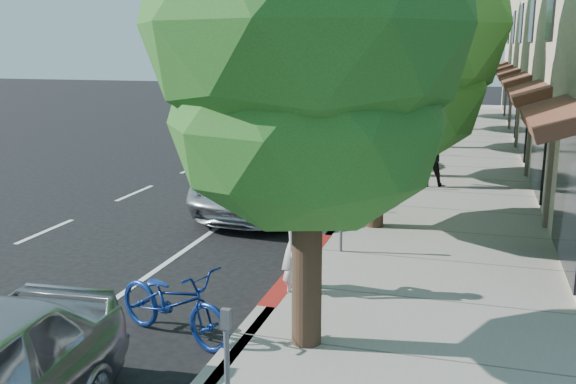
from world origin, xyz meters
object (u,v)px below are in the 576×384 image
at_px(street_tree_2, 410,28).
at_px(dark_sedan, 365,151).
at_px(street_tree_1, 380,31).
at_px(white_pickup, 362,129).
at_px(street_tree_5, 442,35).
at_px(street_tree_4, 436,27).
at_px(pedestrian, 429,155).
at_px(bicycle, 174,302).
at_px(street_tree_3, 426,21).
at_px(silver_suv, 277,177).
at_px(dark_suv_far, 371,114).
at_px(cyclist, 297,244).
at_px(street_tree_0, 308,34).

xyz_separation_m(street_tree_2, dark_sedan, (-1.40, 1.08, -3.91)).
xyz_separation_m(street_tree_1, street_tree_2, (0.00, 6.00, 0.20)).
bearing_deg(white_pickup, dark_sedan, -78.45).
distance_m(street_tree_2, street_tree_5, 18.00).
bearing_deg(street_tree_4, pedestrian, -86.50).
height_order(street_tree_5, bicycle, street_tree_5).
bearing_deg(street_tree_3, silver_suv, -104.61).
bearing_deg(bicycle, dark_suv_far, 22.74).
bearing_deg(cyclist, street_tree_0, -151.13).
height_order(cyclist, dark_suv_far, cyclist).
bearing_deg(cyclist, street_tree_3, 7.20).
height_order(street_tree_4, cyclist, street_tree_4).
bearing_deg(white_pickup, street_tree_4, 72.83).
height_order(street_tree_2, white_pickup, street_tree_2).
height_order(cyclist, bicycle, cyclist).
bearing_deg(white_pickup, silver_suv, -93.12).
xyz_separation_m(bicycle, pedestrian, (2.72, 10.74, 0.50)).
distance_m(street_tree_5, bicycle, 30.45).
bearing_deg(street_tree_5, street_tree_2, -90.00).
distance_m(street_tree_0, pedestrian, 11.12).
bearing_deg(street_tree_0, street_tree_1, 90.00).
relative_size(street_tree_1, dark_suv_far, 1.56).
height_order(street_tree_0, dark_sedan, street_tree_0).
bearing_deg(bicycle, street_tree_2, 11.51).
bearing_deg(silver_suv, dark_suv_far, 95.02).
relative_size(street_tree_2, street_tree_4, 0.94).
bearing_deg(street_tree_2, silver_suv, -121.30).
bearing_deg(dark_suv_far, street_tree_1, -73.58).
xyz_separation_m(street_tree_0, street_tree_3, (-0.00, 18.00, 0.78)).
relative_size(bicycle, white_pickup, 0.34).
height_order(street_tree_3, bicycle, street_tree_3).
height_order(silver_suv, dark_sedan, silver_suv).
distance_m(bicycle, dark_suv_far, 23.63).
height_order(cyclist, silver_suv, cyclist).
bearing_deg(cyclist, street_tree_5, 8.18).
xyz_separation_m(bicycle, white_pickup, (-0.28, 17.11, 0.34)).
bearing_deg(cyclist, white_pickup, 15.30).
bearing_deg(cyclist, street_tree_4, 7.82).
height_order(street_tree_4, street_tree_5, street_tree_4).
height_order(street_tree_1, pedestrian, street_tree_1).
height_order(street_tree_4, bicycle, street_tree_4).
height_order(street_tree_1, street_tree_3, street_tree_3).
distance_m(street_tree_0, silver_suv, 8.67).
xyz_separation_m(street_tree_2, street_tree_4, (0.00, 12.00, 0.37)).
distance_m(street_tree_2, white_pickup, 6.58).
distance_m(street_tree_4, pedestrian, 13.94).
height_order(street_tree_3, dark_sedan, street_tree_3).
height_order(street_tree_0, pedestrian, street_tree_0).
distance_m(silver_suv, white_pickup, 9.52).
height_order(street_tree_2, cyclist, street_tree_2).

